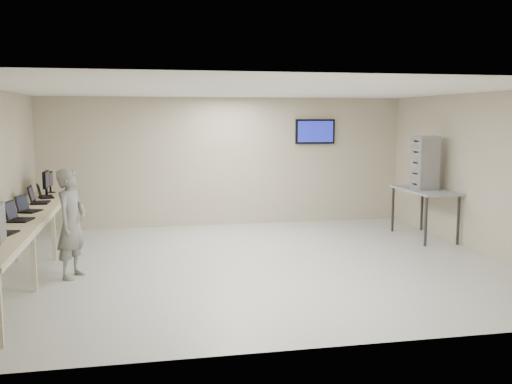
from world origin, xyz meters
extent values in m
cube|color=silver|center=(0.00, 0.00, 0.00)|extent=(8.00, 7.00, 0.01)
cube|color=white|center=(0.00, 0.00, 2.80)|extent=(8.00, 7.00, 0.01)
cube|color=tan|center=(0.00, 3.50, 1.40)|extent=(8.00, 0.01, 2.80)
cube|color=tan|center=(0.00, -3.50, 1.40)|extent=(8.00, 0.01, 2.80)
cube|color=tan|center=(4.00, 0.00, 1.40)|extent=(0.01, 7.00, 2.80)
cube|color=#2E2D2D|center=(2.00, 3.48, 2.05)|extent=(0.15, 0.04, 0.15)
cube|color=black|center=(2.00, 3.44, 2.05)|extent=(0.90, 0.06, 0.55)
cube|color=#181F9D|center=(2.00, 3.40, 2.05)|extent=(0.82, 0.01, 0.47)
cube|color=#C8BA84|center=(-3.60, 0.00, 0.88)|extent=(0.75, 6.00, 0.04)
cube|color=beige|center=(-3.23, 0.00, 0.85)|extent=(0.02, 6.00, 0.06)
cube|color=beige|center=(-3.30, -0.90, 0.43)|extent=(0.06, 0.06, 0.86)
cube|color=beige|center=(-3.90, 0.90, 0.43)|extent=(0.06, 0.06, 0.86)
cube|color=beige|center=(-3.30, 0.90, 0.43)|extent=(0.06, 0.06, 0.86)
cube|color=beige|center=(-3.90, 2.85, 0.43)|extent=(0.06, 0.06, 0.86)
cube|color=beige|center=(-3.30, 2.85, 0.43)|extent=(0.06, 0.06, 0.86)
cube|color=black|center=(-3.55, -1.31, 0.91)|extent=(0.31, 0.38, 0.02)
cube|color=black|center=(-3.54, -0.37, 0.91)|extent=(0.34, 0.42, 0.02)
cube|color=black|center=(-3.68, -0.37, 1.06)|extent=(0.14, 0.36, 0.27)
cube|color=black|center=(-3.66, -0.37, 1.06)|extent=(0.11, 0.32, 0.22)
cube|color=black|center=(-3.55, 0.42, 0.91)|extent=(0.35, 0.41, 0.02)
cube|color=black|center=(-3.68, 0.42, 1.04)|extent=(0.17, 0.33, 0.25)
cube|color=black|center=(-3.66, 0.42, 1.04)|extent=(0.14, 0.28, 0.20)
cube|color=black|center=(-3.56, 1.33, 0.91)|extent=(0.28, 0.39, 0.02)
cube|color=black|center=(-3.70, 1.33, 1.06)|extent=(0.08, 0.37, 0.28)
cube|color=black|center=(-3.68, 1.33, 1.06)|extent=(0.05, 0.32, 0.23)
cube|color=black|center=(-3.57, 2.00, 0.91)|extent=(0.33, 0.39, 0.02)
cube|color=black|center=(-3.69, 2.00, 1.04)|extent=(0.15, 0.32, 0.24)
cube|color=black|center=(-3.67, 2.00, 1.04)|extent=(0.12, 0.28, 0.20)
cylinder|color=black|center=(-3.60, 2.27, 0.91)|extent=(0.21, 0.21, 0.02)
cube|color=black|center=(-3.60, 2.27, 1.00)|extent=(0.04, 0.03, 0.17)
cube|color=black|center=(-3.60, 2.27, 1.21)|extent=(0.05, 0.48, 0.32)
cube|color=black|center=(-3.57, 2.27, 1.21)|extent=(0.00, 0.43, 0.27)
cylinder|color=black|center=(-3.60, 2.75, 0.91)|extent=(0.19, 0.19, 0.01)
cube|color=black|center=(-3.60, 2.75, 0.99)|extent=(0.04, 0.03, 0.15)
cube|color=black|center=(-3.60, 2.75, 1.17)|extent=(0.05, 0.42, 0.28)
cube|color=black|center=(-3.57, 2.75, 1.17)|extent=(0.00, 0.38, 0.24)
imported|color=slate|center=(-2.87, -0.26, 0.81)|extent=(0.59, 0.70, 1.63)
cube|color=gray|center=(3.60, 1.32, 0.95)|extent=(0.75, 1.62, 0.04)
cube|color=#2E2D2D|center=(3.27, 0.61, 0.46)|extent=(0.04, 0.04, 0.93)
cube|color=#2E2D2D|center=(3.27, 2.03, 0.46)|extent=(0.04, 0.04, 0.93)
cube|color=#2E2D2D|center=(3.93, 0.61, 0.46)|extent=(0.04, 0.04, 0.93)
cube|color=#2E2D2D|center=(3.93, 2.03, 0.46)|extent=(0.04, 0.04, 0.93)
cube|color=gray|center=(3.58, 1.32, 1.07)|extent=(0.40, 0.44, 0.21)
cube|color=gray|center=(3.58, 1.32, 1.28)|extent=(0.40, 0.44, 0.21)
cube|color=gray|center=(3.58, 1.32, 1.49)|extent=(0.40, 0.44, 0.21)
cube|color=gray|center=(3.58, 1.32, 1.70)|extent=(0.40, 0.44, 0.21)
cube|color=gray|center=(3.58, 1.32, 1.91)|extent=(0.40, 0.44, 0.21)
camera|label=1|loc=(-1.82, -8.89, 2.37)|focal=40.00mm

